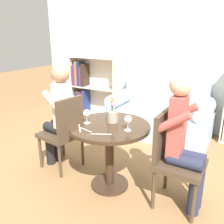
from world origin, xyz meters
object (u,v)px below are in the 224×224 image
Objects in this scene: person_right at (185,142)px; flower_vase at (113,114)px; bookshelf_left at (89,88)px; chair_left at (64,130)px; person_left at (59,114)px; wine_glass_right at (128,120)px; chair_right at (173,156)px; couch at (159,116)px; wine_glass_left at (87,114)px.

person_right is 0.75m from flower_vase.
bookshelf_left is 0.92× the size of person_right.
flower_vase is at bearing 102.19° from chair_left.
person_left is at bearing -95.69° from chair_left.
bookshelf_left is 7.88× the size of wine_glass_right.
couch is at bearing 23.66° from chair_right.
chair_left is 0.92m from wine_glass_right.
flower_vase is (-0.02, -1.53, 0.47)m from couch.
person_left is at bearing 90.84° from person_right.
wine_glass_right is (-0.51, -0.10, 0.15)m from person_right.
person_left and person_right have the same top height.
chair_left is at bearing -63.66° from bookshelf_left.
chair_right is 6.26× the size of wine_glass_left.
person_right is (1.37, 0.01, 0.16)m from chair_left.
flower_vase is at bearing -49.53° from bookshelf_left.
bookshelf_left reaches higher than chair_right.
couch is 1.59m from bookshelf_left.
wine_glass_right is at bearing 105.15° from chair_right.
person_left is 1.00× the size of person_right.
couch is at bearing 82.48° from wine_glass_left.
flower_vase is at bearing 151.21° from wine_glass_right.
wine_glass_right is (0.44, 0.03, 0.00)m from wine_glass_left.
wine_glass_left is 0.54× the size of flower_vase.
couch is 10.84× the size of wine_glass_right.
couch is at bearing 163.32° from person_left.
person_left reaches higher than wine_glass_right.
person_left reaches higher than chair_right.
couch reaches higher than chair_left.
person_left is at bearing 164.26° from wine_glass_left.
flower_vase is at bearing -90.59° from couch.
person_left reaches higher than flower_vase.
couch is 11.08× the size of wine_glass_left.
chair_left is (0.91, -1.84, -0.06)m from bookshelf_left.
chair_left is at bearing 91.91° from chair_right.
bookshelf_left is 2.92m from person_right.
person_left is (-0.09, 0.02, 0.17)m from chair_left.
couch is 1.60m from flower_vase.
wine_glass_left is 0.26m from flower_vase.
person_left is 8.54× the size of wine_glass_right.
flower_vase is (-0.24, 0.13, -0.02)m from wine_glass_right.
bookshelf_left is at bearing 130.47° from flower_vase.
person_left is at bearing -65.62° from bookshelf_left.
wine_glass_left is 0.98× the size of wine_glass_right.
couch is 1.75m from person_right.
person_right reaches higher than wine_glass_right.
couch is 5.93× the size of flower_vase.
person_right reaches higher than flower_vase.
bookshelf_left is 1.29× the size of chair_left.
person_right reaches higher than bookshelf_left.
bookshelf_left reaches higher than flower_vase.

